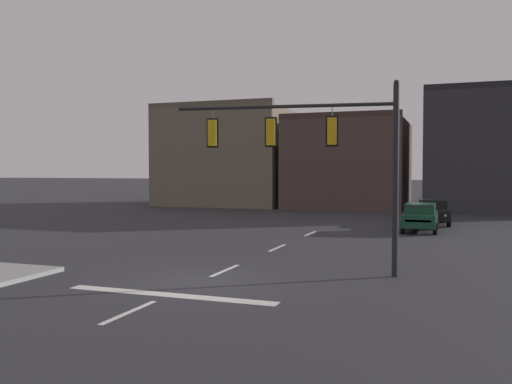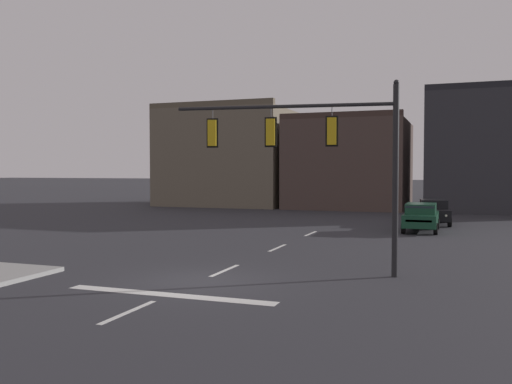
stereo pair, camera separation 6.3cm
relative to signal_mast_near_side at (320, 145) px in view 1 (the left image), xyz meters
name	(u,v)px [view 1 (the left image)]	position (x,y,z in m)	size (l,w,h in m)	color
ground_plane	(200,281)	(-3.22, -2.54, -4.32)	(400.00, 400.00, 0.00)	#2B2B30
stop_bar_paint	(169,295)	(-3.22, -4.54, -4.32)	(6.40, 0.50, 0.01)	silver
lane_centreline	(225,270)	(-3.22, -0.54, -4.32)	(0.16, 26.40, 0.01)	silver
signal_mast_near_side	(320,145)	(0.00, 0.00, 0.00)	(7.48, 1.14, 6.42)	black
car_lot_nearside	(433,211)	(2.95, 19.26, -3.46)	(2.28, 4.59, 1.61)	black
car_lot_middle	(420,216)	(2.44, 14.67, -3.46)	(1.92, 4.46, 1.61)	#143D28
building_row	(350,158)	(-5.04, 33.82, 0.30)	(38.42, 11.28, 10.43)	#665B4C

